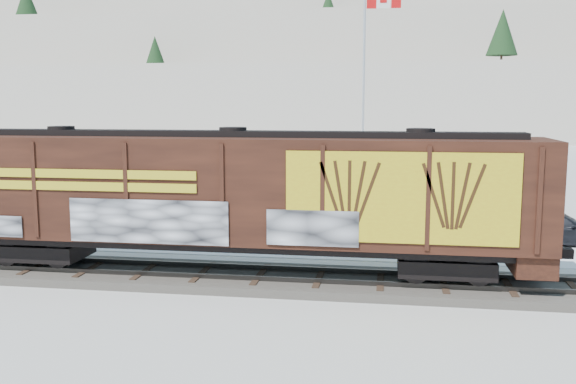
% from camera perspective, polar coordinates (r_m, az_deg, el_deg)
% --- Properties ---
extents(ground, '(500.00, 500.00, 0.00)m').
position_cam_1_polar(ground, '(21.79, -2.47, -8.06)').
color(ground, white).
rests_on(ground, ground).
extents(rail_track, '(50.00, 3.40, 0.43)m').
position_cam_1_polar(rail_track, '(21.75, -2.47, -7.69)').
color(rail_track, '#59544C').
rests_on(rail_track, ground).
extents(parking_strip, '(40.00, 8.00, 0.03)m').
position_cam_1_polar(parking_strip, '(28.96, 0.47, -3.99)').
color(parking_strip, white).
rests_on(parking_strip, ground).
extents(hillside, '(360.00, 110.00, 93.00)m').
position_cam_1_polar(hillside, '(160.59, 7.56, 10.87)').
color(hillside, white).
rests_on(hillside, ground).
extents(hopper_railcar, '(20.11, 3.06, 4.67)m').
position_cam_1_polar(hopper_railcar, '(21.34, -4.84, -0.09)').
color(hopper_railcar, black).
rests_on(hopper_railcar, rail_track).
extents(flagpole, '(2.30, 0.90, 12.01)m').
position_cam_1_polar(flagpole, '(34.32, 6.84, 5.34)').
color(flagpole, silver).
rests_on(flagpole, ground).
extents(car_silver, '(4.77, 2.96, 1.52)m').
position_cam_1_polar(car_silver, '(31.28, -21.01, -2.19)').
color(car_silver, silver).
rests_on(car_silver, parking_strip).
extents(car_white, '(5.15, 1.87, 1.69)m').
position_cam_1_polar(car_white, '(28.73, 2.24, -2.35)').
color(car_white, silver).
rests_on(car_white, parking_strip).
extents(car_dark, '(4.74, 2.68, 1.30)m').
position_cam_1_polar(car_dark, '(29.79, 22.97, -3.00)').
color(car_dark, black).
rests_on(car_dark, parking_strip).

